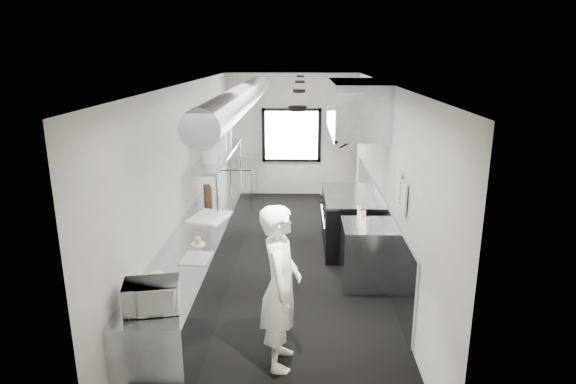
# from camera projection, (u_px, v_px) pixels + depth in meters

# --- Properties ---
(floor) EXTENTS (3.00, 8.00, 0.01)m
(floor) POSITION_uv_depth(u_px,v_px,m) (286.00, 262.00, 7.87)
(floor) COLOR black
(floor) RESTS_ON ground
(ceiling) EXTENTS (3.00, 8.00, 0.01)m
(ceiling) POSITION_uv_depth(u_px,v_px,m) (286.00, 84.00, 7.10)
(ceiling) COLOR white
(ceiling) RESTS_ON wall_back
(wall_back) EXTENTS (3.00, 0.02, 2.80)m
(wall_back) POSITION_uv_depth(u_px,v_px,m) (292.00, 135.00, 11.33)
(wall_back) COLOR beige
(wall_back) RESTS_ON floor
(wall_front) EXTENTS (3.00, 0.02, 2.80)m
(wall_front) POSITION_uv_depth(u_px,v_px,m) (268.00, 310.00, 3.64)
(wall_front) COLOR beige
(wall_front) RESTS_ON floor
(wall_left) EXTENTS (0.02, 8.00, 2.80)m
(wall_left) POSITION_uv_depth(u_px,v_px,m) (188.00, 177.00, 7.53)
(wall_left) COLOR beige
(wall_left) RESTS_ON floor
(wall_right) EXTENTS (0.02, 8.00, 2.80)m
(wall_right) POSITION_uv_depth(u_px,v_px,m) (385.00, 178.00, 7.44)
(wall_right) COLOR beige
(wall_right) RESTS_ON floor
(wall_cladding) EXTENTS (0.03, 5.50, 1.10)m
(wall_cladding) POSITION_uv_depth(u_px,v_px,m) (378.00, 225.00, 7.97)
(wall_cladding) COLOR #979DA5
(wall_cladding) RESTS_ON wall_right
(hvac_duct) EXTENTS (0.40, 6.40, 0.40)m
(hvac_duct) POSITION_uv_depth(u_px,v_px,m) (241.00, 99.00, 7.58)
(hvac_duct) COLOR #94969C
(hvac_duct) RESTS_ON ceiling
(service_window) EXTENTS (1.36, 0.05, 1.25)m
(service_window) POSITION_uv_depth(u_px,v_px,m) (291.00, 135.00, 11.30)
(service_window) COLOR white
(service_window) RESTS_ON wall_back
(exhaust_hood) EXTENTS (0.81, 2.20, 0.88)m
(exhaust_hood) POSITION_uv_depth(u_px,v_px,m) (356.00, 107.00, 7.86)
(exhaust_hood) COLOR #979DA5
(exhaust_hood) RESTS_ON ceiling
(prep_counter) EXTENTS (0.70, 6.00, 0.90)m
(prep_counter) POSITION_uv_depth(u_px,v_px,m) (207.00, 247.00, 7.30)
(prep_counter) COLOR #979DA5
(prep_counter) RESTS_ON floor
(pass_shelf) EXTENTS (0.45, 3.00, 0.68)m
(pass_shelf) POSITION_uv_depth(u_px,v_px,m) (218.00, 155.00, 8.44)
(pass_shelf) COLOR #979DA5
(pass_shelf) RESTS_ON prep_counter
(range) EXTENTS (0.88, 1.60, 0.94)m
(range) POSITION_uv_depth(u_px,v_px,m) (348.00, 221.00, 8.38)
(range) COLOR black
(range) RESTS_ON floor
(bottle_station) EXTENTS (0.65, 0.80, 0.90)m
(bottle_station) POSITION_uv_depth(u_px,v_px,m) (365.00, 254.00, 7.04)
(bottle_station) COLOR #979DA5
(bottle_station) RESTS_ON floor
(far_work_table) EXTENTS (0.70, 1.20, 0.90)m
(far_work_table) POSITION_uv_depth(u_px,v_px,m) (239.00, 184.00, 10.85)
(far_work_table) COLOR #979DA5
(far_work_table) RESTS_ON floor
(notice_sheet_a) EXTENTS (0.02, 0.28, 0.38)m
(notice_sheet_a) POSITION_uv_depth(u_px,v_px,m) (399.00, 186.00, 6.24)
(notice_sheet_a) COLOR beige
(notice_sheet_a) RESTS_ON wall_right
(notice_sheet_b) EXTENTS (0.02, 0.28, 0.38)m
(notice_sheet_b) POSITION_uv_depth(u_px,v_px,m) (404.00, 198.00, 5.91)
(notice_sheet_b) COLOR beige
(notice_sheet_b) RESTS_ON wall_right
(line_cook) EXTENTS (0.44, 0.66, 1.78)m
(line_cook) POSITION_uv_depth(u_px,v_px,m) (281.00, 287.00, 5.10)
(line_cook) COLOR white
(line_cook) RESTS_ON floor
(microwave) EXTENTS (0.53, 0.45, 0.28)m
(microwave) POSITION_uv_depth(u_px,v_px,m) (152.00, 296.00, 4.60)
(microwave) COLOR silver
(microwave) RESTS_ON prep_counter
(deli_tub_a) EXTENTS (0.18, 0.18, 0.10)m
(deli_tub_a) POSITION_uv_depth(u_px,v_px,m) (157.00, 277.00, 5.19)
(deli_tub_a) COLOR silver
(deli_tub_a) RESTS_ON prep_counter
(deli_tub_b) EXTENTS (0.17, 0.17, 0.09)m
(deli_tub_b) POSITION_uv_depth(u_px,v_px,m) (148.00, 281.00, 5.11)
(deli_tub_b) COLOR silver
(deli_tub_b) RESTS_ON prep_counter
(newspaper) EXTENTS (0.35, 0.43, 0.01)m
(newspaper) POSITION_uv_depth(u_px,v_px,m) (196.00, 258.00, 5.78)
(newspaper) COLOR beige
(newspaper) RESTS_ON prep_counter
(small_plate) EXTENTS (0.19, 0.19, 0.01)m
(small_plate) POSITION_uv_depth(u_px,v_px,m) (198.00, 244.00, 6.20)
(small_plate) COLOR silver
(small_plate) RESTS_ON prep_counter
(pastry) EXTENTS (0.09, 0.09, 0.09)m
(pastry) POSITION_uv_depth(u_px,v_px,m) (198.00, 240.00, 6.19)
(pastry) COLOR tan
(pastry) RESTS_ON small_plate
(cutting_board) EXTENTS (0.63, 0.74, 0.02)m
(cutting_board) POSITION_uv_depth(u_px,v_px,m) (209.00, 217.00, 7.22)
(cutting_board) COLOR white
(cutting_board) RESTS_ON prep_counter
(knife_block) EXTENTS (0.17, 0.24, 0.24)m
(knife_block) POSITION_uv_depth(u_px,v_px,m) (208.00, 193.00, 8.05)
(knife_block) COLOR #512D1C
(knife_block) RESTS_ON prep_counter
(plate_stack_a) EXTENTS (0.33, 0.33, 0.30)m
(plate_stack_a) POSITION_uv_depth(u_px,v_px,m) (209.00, 153.00, 7.71)
(plate_stack_a) COLOR silver
(plate_stack_a) RESTS_ON pass_shelf
(plate_stack_b) EXTENTS (0.29, 0.29, 0.34)m
(plate_stack_b) POSITION_uv_depth(u_px,v_px,m) (217.00, 146.00, 8.19)
(plate_stack_b) COLOR silver
(plate_stack_b) RESTS_ON pass_shelf
(plate_stack_c) EXTENTS (0.24, 0.24, 0.33)m
(plate_stack_c) POSITION_uv_depth(u_px,v_px,m) (220.00, 143.00, 8.49)
(plate_stack_c) COLOR silver
(plate_stack_c) RESTS_ON pass_shelf
(plate_stack_d) EXTENTS (0.31, 0.31, 0.36)m
(plate_stack_d) POSITION_uv_depth(u_px,v_px,m) (225.00, 136.00, 9.08)
(plate_stack_d) COLOR silver
(plate_stack_d) RESTS_ON pass_shelf
(squeeze_bottle_a) EXTENTS (0.07, 0.07, 0.19)m
(squeeze_bottle_a) POSITION_uv_depth(u_px,v_px,m) (367.00, 225.00, 6.62)
(squeeze_bottle_a) COLOR white
(squeeze_bottle_a) RESTS_ON bottle_station
(squeeze_bottle_b) EXTENTS (0.06, 0.06, 0.16)m
(squeeze_bottle_b) POSITION_uv_depth(u_px,v_px,m) (364.00, 223.00, 6.74)
(squeeze_bottle_b) COLOR white
(squeeze_bottle_b) RESTS_ON bottle_station
(squeeze_bottle_c) EXTENTS (0.07, 0.07, 0.18)m
(squeeze_bottle_c) POSITION_uv_depth(u_px,v_px,m) (362.00, 219.00, 6.88)
(squeeze_bottle_c) COLOR white
(squeeze_bottle_c) RESTS_ON bottle_station
(squeeze_bottle_d) EXTENTS (0.07, 0.07, 0.16)m
(squeeze_bottle_d) POSITION_uv_depth(u_px,v_px,m) (364.00, 216.00, 7.03)
(squeeze_bottle_d) COLOR white
(squeeze_bottle_d) RESTS_ON bottle_station
(squeeze_bottle_e) EXTENTS (0.06, 0.06, 0.18)m
(squeeze_bottle_e) POSITION_uv_depth(u_px,v_px,m) (359.00, 211.00, 7.21)
(squeeze_bottle_e) COLOR white
(squeeze_bottle_e) RESTS_ON bottle_station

